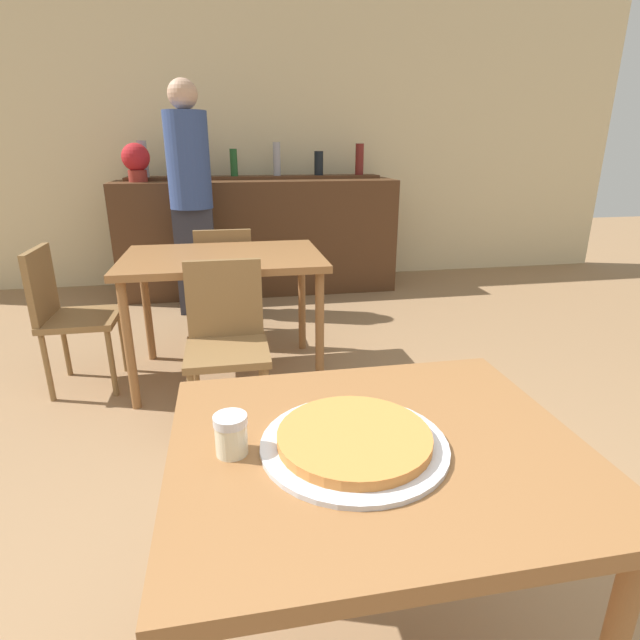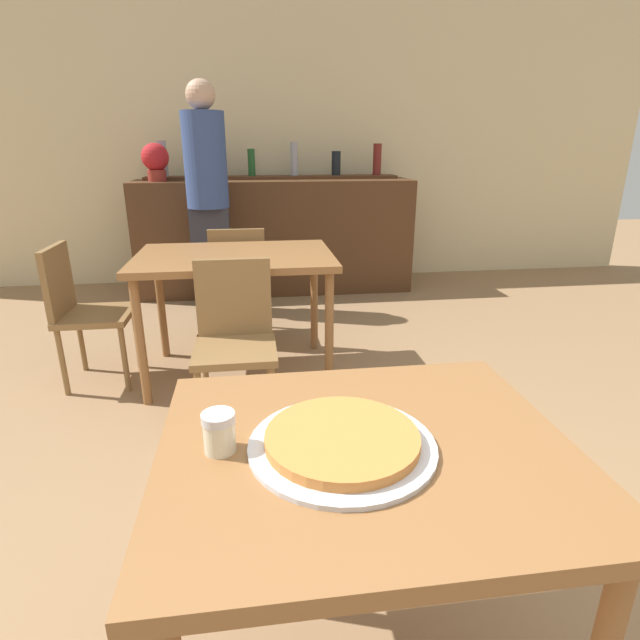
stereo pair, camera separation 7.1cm
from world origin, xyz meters
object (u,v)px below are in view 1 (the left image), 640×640
at_px(pizza_tray, 354,440).
at_px(potted_plant, 136,160).
at_px(chair_far_side_left, 66,309).
at_px(chair_far_side_back, 225,277).
at_px(person_standing, 191,192).
at_px(chair_far_side_front, 226,334).
at_px(cheese_shaker, 231,434).

relative_size(pizza_tray, potted_plant, 1.26).
distance_m(chair_far_side_left, pizza_tray, 2.35).
relative_size(chair_far_side_back, potted_plant, 2.55).
distance_m(chair_far_side_back, pizza_tray, 2.62).
height_order(chair_far_side_left, person_standing, person_standing).
relative_size(chair_far_side_front, chair_far_side_back, 1.00).
bearing_deg(pizza_tray, chair_far_side_front, 101.01).
xyz_separation_m(pizza_tray, potted_plant, (-0.99, 3.88, 0.49)).
xyz_separation_m(chair_far_side_back, pizza_tray, (0.28, -2.59, 0.28)).
distance_m(cheese_shaker, person_standing, 3.34).
relative_size(person_standing, potted_plant, 5.65).
distance_m(chair_far_side_back, chair_far_side_left, 1.07).
bearing_deg(potted_plant, chair_far_side_front, -73.69).
height_order(chair_far_side_back, potted_plant, potted_plant).
distance_m(chair_far_side_back, potted_plant, 1.66).
distance_m(chair_far_side_left, person_standing, 1.58).
height_order(person_standing, potted_plant, person_standing).
bearing_deg(chair_far_side_front, pizza_tray, -78.99).
bearing_deg(cheese_shaker, person_standing, 94.38).
relative_size(chair_far_side_back, person_standing, 0.45).
distance_m(cheese_shaker, potted_plant, 3.95).
relative_size(chair_far_side_front, potted_plant, 2.55).
relative_size(chair_far_side_left, person_standing, 0.45).
distance_m(chair_far_side_back, person_standing, 0.96).
distance_m(chair_far_side_front, pizza_tray, 1.50).
xyz_separation_m(chair_far_side_front, potted_plant, (-0.71, 2.44, 0.76)).
bearing_deg(pizza_tray, chair_far_side_back, 96.19).
xyz_separation_m(chair_far_side_back, cheese_shaker, (0.02, -2.56, 0.31)).
bearing_deg(person_standing, chair_far_side_front, -82.92).
bearing_deg(potted_plant, pizza_tray, -75.63).
relative_size(chair_far_side_front, chair_far_side_left, 1.00).
bearing_deg(chair_far_side_left, cheese_shaker, -155.22).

